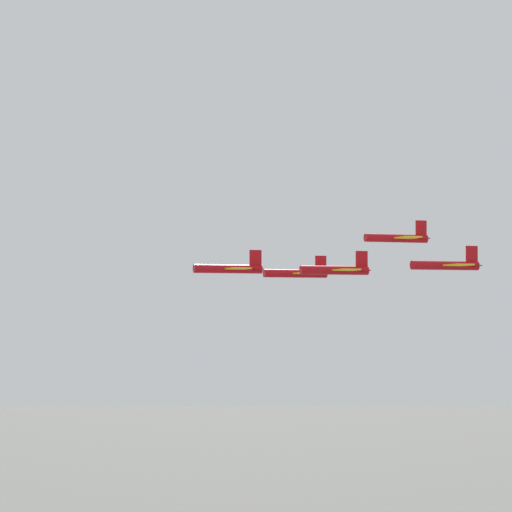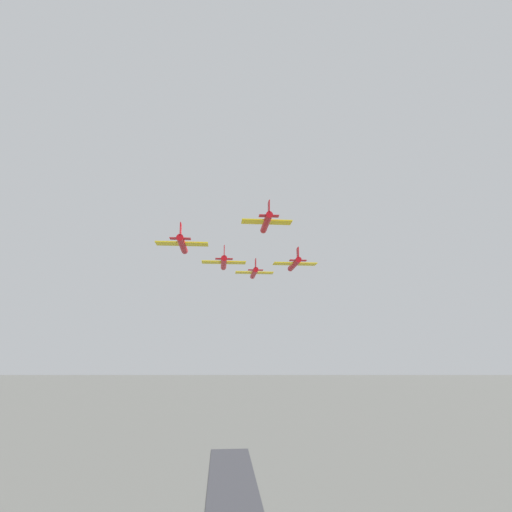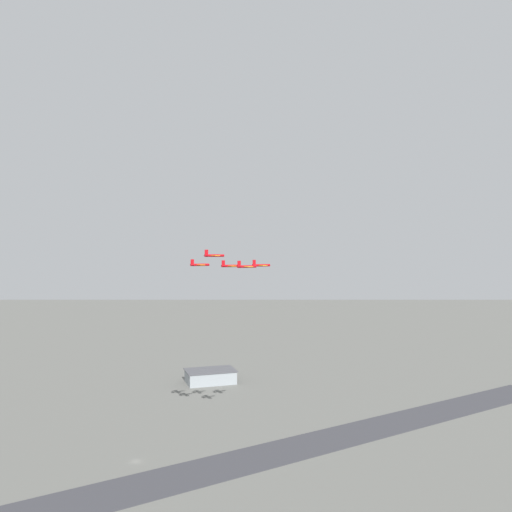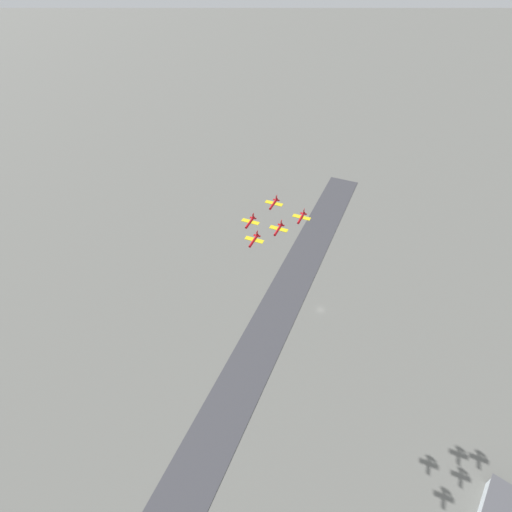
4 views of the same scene
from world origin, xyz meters
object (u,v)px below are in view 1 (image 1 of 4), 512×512
jet_1 (337,270)px  jet_3 (448,265)px  jet_2 (298,273)px  jet_4 (399,238)px  jet_0 (231,269)px

jet_1 → jet_3: bearing=-120.5°
jet_1 → jet_3: jet_3 is taller
jet_2 → jet_4: (-13.02, 3.79, 4.60)m
jet_3 → jet_4: 14.34m
jet_0 → jet_1: 13.56m
jet_1 → jet_2: (3.38, -13.32, -0.01)m
jet_1 → jet_4: bearing=-59.5°
jet_2 → jet_3: size_ratio=1.00×
jet_0 → jet_2: 13.56m
jet_1 → jet_2: size_ratio=1.00×
jet_4 → jet_3: bearing=-180.0°
jet_0 → jet_4: jet_4 is taller
jet_3 → jet_4: (3.38, -13.32, 4.09)m
jet_2 → jet_0: bearing=120.5°
jet_0 → jet_1: bearing=-120.5°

